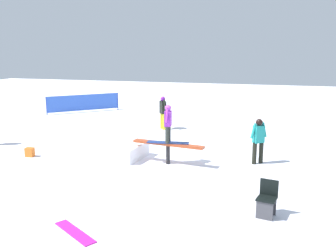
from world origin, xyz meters
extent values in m
plane|color=white|center=(0.00, 0.00, 0.00)|extent=(60.00, 60.00, 0.00)
cylinder|color=black|center=(0.00, 0.00, 0.34)|extent=(0.14, 0.14, 0.67)
cube|color=#A53F1E|center=(0.00, 0.00, 0.71)|extent=(2.62, 0.66, 0.08)
cube|color=white|center=(-1.98, 0.29, 0.26)|extent=(2.00, 1.75, 0.53)
cube|color=navy|center=(0.00, 0.00, 0.77)|extent=(1.47, 0.43, 0.03)
cylinder|color=#2A302A|center=(0.01, -0.13, 1.07)|extent=(0.14, 0.14, 0.57)
cylinder|color=#2A302A|center=(-0.01, 0.13, 1.07)|extent=(0.14, 0.14, 0.57)
cube|color=purple|center=(0.00, 0.00, 1.61)|extent=(0.24, 0.36, 0.52)
cylinder|color=purple|center=(0.02, -0.21, 1.73)|extent=(0.12, 0.31, 0.48)
cylinder|color=purple|center=(-0.02, 0.21, 1.73)|extent=(0.12, 0.31, 0.48)
sphere|color=purple|center=(0.00, 0.00, 1.98)|extent=(0.22, 0.22, 0.22)
cylinder|color=yellow|center=(-1.88, 5.53, 0.40)|extent=(0.15, 0.15, 0.79)
cylinder|color=yellow|center=(-1.71, 5.31, 0.40)|extent=(0.15, 0.15, 0.79)
cube|color=black|center=(-1.79, 5.42, 1.10)|extent=(0.40, 0.43, 0.61)
cylinder|color=black|center=(-1.94, 5.60, 1.23)|extent=(0.20, 0.22, 0.54)
cylinder|color=black|center=(-1.65, 5.24, 1.23)|extent=(0.20, 0.22, 0.54)
sphere|color=purple|center=(-1.79, 5.42, 1.52)|extent=(0.23, 0.23, 0.23)
cylinder|color=black|center=(3.12, 1.00, 0.38)|extent=(0.15, 0.15, 0.76)
cylinder|color=black|center=(2.90, 0.81, 0.38)|extent=(0.15, 0.15, 0.76)
cube|color=teal|center=(3.01, 0.91, 1.06)|extent=(0.42, 0.41, 0.60)
cylinder|color=teal|center=(3.18, 1.06, 1.19)|extent=(0.23, 0.22, 0.54)
cylinder|color=teal|center=(2.83, 0.76, 1.19)|extent=(0.23, 0.22, 0.54)
sphere|color=black|center=(3.01, 0.91, 1.47)|extent=(0.23, 0.23, 0.23)
cube|color=#CE1EA4|center=(-0.62, -5.35, 0.01)|extent=(1.32, 0.97, 0.02)
cube|color=#3F3F44|center=(3.37, -3.56, 0.22)|extent=(0.39, 0.11, 0.44)
cube|color=#3F3F44|center=(3.44, -3.20, 0.22)|extent=(0.39, 0.11, 0.44)
cube|color=black|center=(3.40, -3.38, 0.46)|extent=(0.52, 0.52, 0.04)
cube|color=black|center=(3.44, -3.18, 0.68)|extent=(0.44, 0.13, 0.40)
cube|color=orange|center=(-5.20, -0.55, 0.17)|extent=(0.31, 0.24, 0.34)
cylinder|color=blue|center=(-6.35, 10.40, 0.55)|extent=(0.06, 0.06, 1.10)
cylinder|color=blue|center=(-9.68, 7.36, 0.55)|extent=(0.06, 0.06, 1.10)
cube|color=blue|center=(-8.02, 8.88, 0.61)|extent=(3.34, 3.05, 0.99)
camera|label=1|loc=(3.41, -12.07, 3.99)|focal=40.00mm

